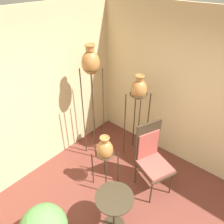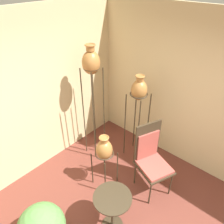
{
  "view_description": "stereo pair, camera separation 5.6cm",
  "coord_description": "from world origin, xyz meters",
  "px_view_note": "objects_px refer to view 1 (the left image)",
  "views": [
    {
      "loc": [
        -1.0,
        -0.69,
        3.08
      ],
      "look_at": [
        1.25,
        1.25,
        1.11
      ],
      "focal_mm": 35.0,
      "sensor_mm": 36.0,
      "label": 1
    },
    {
      "loc": [
        -0.96,
        -0.73,
        3.08
      ],
      "look_at": [
        1.25,
        1.25,
        1.11
      ],
      "focal_mm": 35.0,
      "sensor_mm": 36.0,
      "label": 2
    }
  ],
  "objects_px": {
    "vase_stand_medium": "(139,92)",
    "vase_stand_short": "(105,150)",
    "chair": "(152,156)",
    "vase_stand_tall": "(91,67)",
    "side_table": "(114,205)"
  },
  "relations": [
    {
      "from": "vase_stand_medium",
      "to": "chair",
      "type": "height_order",
      "value": "vase_stand_medium"
    },
    {
      "from": "vase_stand_tall",
      "to": "vase_stand_medium",
      "type": "xyz_separation_m",
      "value": [
        0.46,
        -0.62,
        -0.43
      ]
    },
    {
      "from": "vase_stand_tall",
      "to": "side_table",
      "type": "height_order",
      "value": "vase_stand_tall"
    },
    {
      "from": "chair",
      "to": "vase_stand_tall",
      "type": "bearing_deg",
      "value": 112.25
    },
    {
      "from": "vase_stand_tall",
      "to": "vase_stand_medium",
      "type": "relative_size",
      "value": 1.28
    },
    {
      "from": "vase_stand_short",
      "to": "side_table",
      "type": "distance_m",
      "value": 0.82
    },
    {
      "from": "chair",
      "to": "side_table",
      "type": "relative_size",
      "value": 1.83
    },
    {
      "from": "vase_stand_short",
      "to": "vase_stand_tall",
      "type": "bearing_deg",
      "value": 56.7
    },
    {
      "from": "vase_stand_tall",
      "to": "side_table",
      "type": "xyz_separation_m",
      "value": [
        -0.93,
        -1.28,
        -1.31
      ]
    },
    {
      "from": "vase_stand_medium",
      "to": "side_table",
      "type": "relative_size",
      "value": 2.56
    },
    {
      "from": "vase_stand_short",
      "to": "vase_stand_medium",
      "type": "bearing_deg",
      "value": 3.27
    },
    {
      "from": "vase_stand_medium",
      "to": "vase_stand_short",
      "type": "xyz_separation_m",
      "value": [
        -0.91,
        -0.05,
        -0.62
      ]
    },
    {
      "from": "vase_stand_short",
      "to": "side_table",
      "type": "bearing_deg",
      "value": -128.91
    },
    {
      "from": "vase_stand_medium",
      "to": "side_table",
      "type": "bearing_deg",
      "value": -154.82
    },
    {
      "from": "vase_stand_tall",
      "to": "vase_stand_medium",
      "type": "distance_m",
      "value": 0.88
    }
  ]
}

